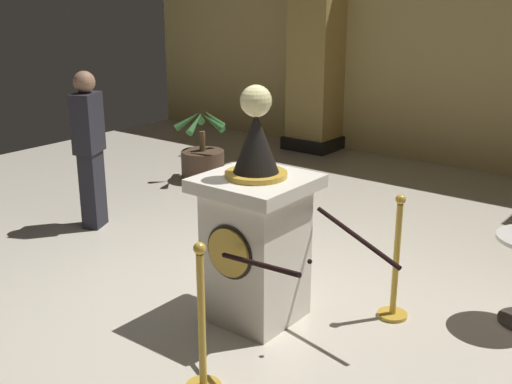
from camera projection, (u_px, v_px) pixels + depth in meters
name	position (u px, v px, depth m)	size (l,w,h in m)	color
ground_plane	(250.00, 298.00, 5.46)	(12.44, 12.44, 0.00)	beige
back_wall	(484.00, 47.00, 8.92)	(12.44, 0.16, 3.49)	tan
pedestal_clock	(256.00, 232.00, 4.94)	(0.79, 0.79, 1.87)	silver
stanchion_near	(202.00, 340.00, 4.11)	(0.24, 0.24, 1.05)	gold
stanchion_far	(395.00, 275.00, 5.05)	(0.24, 0.24, 1.04)	gold
velvet_rope	(310.00, 250.00, 4.45)	(1.12, 1.14, 0.22)	black
column_left	(318.00, 46.00, 10.14)	(0.86, 0.86, 3.35)	black
potted_palm_left	(203.00, 160.00, 8.80)	(0.70, 0.74, 1.00)	#4C3828
bystander_guest	(89.00, 146.00, 6.86)	(0.35, 0.42, 1.72)	#26262D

